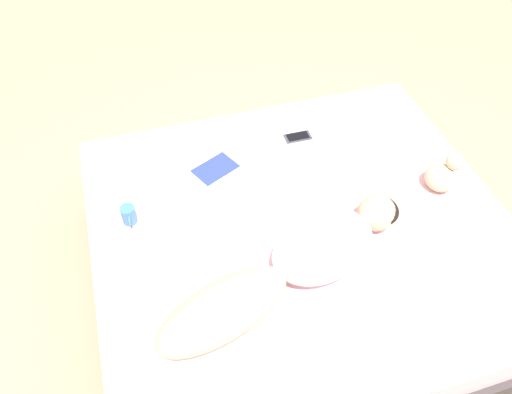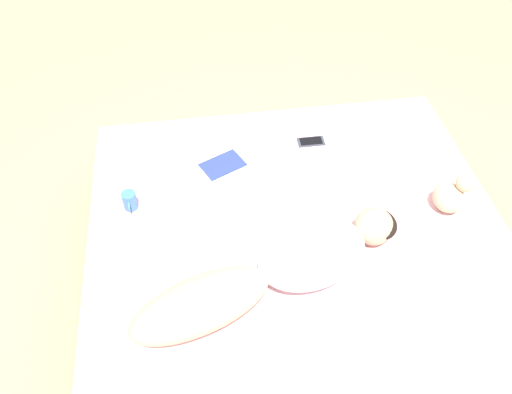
% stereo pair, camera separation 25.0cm
% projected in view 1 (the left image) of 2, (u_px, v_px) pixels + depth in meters
% --- Properties ---
extents(ground_plane, '(12.00, 12.00, 0.00)m').
position_uv_depth(ground_plane, '(296.00, 281.00, 2.84)').
color(ground_plane, '#9E8466').
extents(bed, '(1.91, 2.08, 0.53)m').
position_uv_depth(bed, '(299.00, 255.00, 2.65)').
color(bed, '#383333').
rests_on(bed, ground_plane).
extents(person, '(0.65, 1.30, 0.19)m').
position_uv_depth(person, '(297.00, 262.00, 2.19)').
color(person, tan).
rests_on(person, bed).
extents(open_magazine, '(0.57, 0.50, 0.01)m').
position_uv_depth(open_magazine, '(202.00, 158.00, 2.76)').
color(open_magazine, white).
rests_on(open_magazine, bed).
extents(coffee_mug, '(0.11, 0.07, 0.10)m').
position_uv_depth(coffee_mug, '(129.00, 215.00, 2.42)').
color(coffee_mug, teal).
rests_on(coffee_mug, bed).
extents(cell_phone, '(0.08, 0.16, 0.01)m').
position_uv_depth(cell_phone, '(298.00, 137.00, 2.88)').
color(cell_phone, '#333842').
rests_on(cell_phone, bed).
extents(plush_toy, '(0.17, 0.18, 0.22)m').
position_uv_depth(plush_toy, '(443.00, 174.00, 2.55)').
color(plush_toy, '#D1B289').
rests_on(plush_toy, bed).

